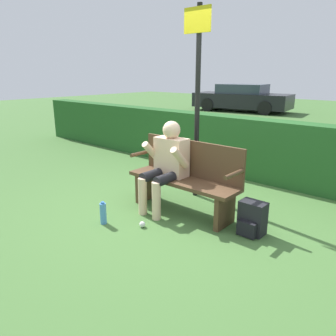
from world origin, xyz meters
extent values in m
plane|color=#426B33|center=(0.00, 0.00, 0.00)|extent=(40.00, 40.00, 0.00)
cube|color=#235623|center=(0.00, 1.92, 0.51)|extent=(12.00, 0.39, 1.02)
cube|color=#513823|center=(0.00, 0.00, 0.42)|extent=(1.53, 0.42, 0.05)
cube|color=#513823|center=(0.00, 0.19, 0.68)|extent=(1.53, 0.04, 0.47)
cube|color=#513823|center=(-0.64, 0.00, 0.20)|extent=(0.06, 0.38, 0.40)
cube|color=#513823|center=(0.64, 0.00, 0.20)|extent=(0.06, 0.38, 0.40)
cylinder|color=#513823|center=(-0.74, 0.00, 0.67)|extent=(0.05, 0.38, 0.05)
cylinder|color=#513823|center=(0.74, 0.00, 0.67)|extent=(0.05, 0.38, 0.05)
cube|color=beige|center=(-0.22, 0.04, 0.70)|extent=(0.43, 0.22, 0.50)
sphere|color=beige|center=(-0.22, 0.04, 1.05)|extent=(0.23, 0.23, 0.23)
cylinder|color=black|center=(-0.33, -0.17, 0.48)|extent=(0.13, 0.42, 0.13)
cylinder|color=black|center=(-0.10, -0.17, 0.48)|extent=(0.13, 0.42, 0.13)
cylinder|color=beige|center=(-0.33, -0.38, 0.24)|extent=(0.11, 0.11, 0.48)
cylinder|color=beige|center=(-0.10, -0.38, 0.24)|extent=(0.11, 0.11, 0.48)
cylinder|color=beige|center=(-0.45, -0.08, 0.75)|extent=(0.09, 0.31, 0.31)
cylinder|color=beige|center=(0.02, -0.08, 0.75)|extent=(0.09, 0.31, 0.31)
cube|color=black|center=(0.96, 0.06, 0.19)|extent=(0.29, 0.19, 0.38)
cube|color=black|center=(0.96, -0.06, 0.09)|extent=(0.21, 0.07, 0.17)
cylinder|color=#4C8CCC|center=(-0.49, -0.89, 0.13)|extent=(0.08, 0.08, 0.26)
cylinder|color=#2D66B2|center=(-0.49, -0.89, 0.27)|extent=(0.04, 0.04, 0.02)
cylinder|color=black|center=(-0.24, 0.61, 1.30)|extent=(0.07, 0.07, 2.60)
cube|color=yellow|center=(-0.24, 0.56, 2.39)|extent=(0.41, 0.02, 0.31)
cube|color=black|center=(-5.18, 10.82, 0.50)|extent=(4.56, 2.29, 0.64)
cube|color=#333D4C|center=(-5.18, 10.82, 1.03)|extent=(2.28, 1.77, 0.42)
cylinder|color=black|center=(-3.95, 11.81, 0.29)|extent=(0.61, 0.26, 0.59)
cylinder|color=black|center=(-3.72, 10.21, 0.29)|extent=(0.61, 0.26, 0.59)
cylinder|color=black|center=(-6.63, 11.43, 0.29)|extent=(0.61, 0.26, 0.59)
cylinder|color=black|center=(-6.40, 9.83, 0.29)|extent=(0.61, 0.26, 0.59)
sphere|color=silver|center=(-0.07, -0.65, 0.04)|extent=(0.07, 0.07, 0.07)
camera|label=1|loc=(2.47, -3.08, 1.75)|focal=35.00mm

